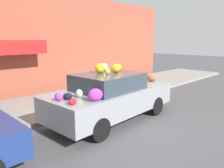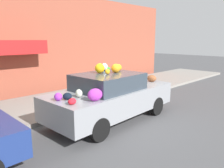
% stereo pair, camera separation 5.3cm
% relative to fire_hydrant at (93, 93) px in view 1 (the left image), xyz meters
% --- Properties ---
extents(ground_plane, '(60.00, 60.00, 0.00)m').
position_rel_fire_hydrant_xyz_m(ground_plane, '(-0.57, -1.67, -0.47)').
color(ground_plane, '#4C4C4F').
extents(sidewalk_curb, '(24.00, 3.20, 0.13)m').
position_rel_fire_hydrant_xyz_m(sidewalk_curb, '(-0.57, 1.03, -0.41)').
color(sidewalk_curb, gray).
rests_on(sidewalk_curb, ground).
extents(building_facade, '(18.00, 1.20, 4.64)m').
position_rel_fire_hydrant_xyz_m(building_facade, '(-0.64, 3.25, 1.84)').
color(building_facade, '#9E4C38').
rests_on(building_facade, ground).
extents(fire_hydrant, '(0.20, 0.20, 0.70)m').
position_rel_fire_hydrant_xyz_m(fire_hydrant, '(0.00, 0.00, 0.00)').
color(fire_hydrant, '#B2B2B7').
rests_on(fire_hydrant, sidewalk_curb).
extents(art_car, '(4.33, 1.95, 1.77)m').
position_rel_fire_hydrant_xyz_m(art_car, '(-0.60, -1.63, 0.30)').
color(art_car, gray).
rests_on(art_car, ground).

